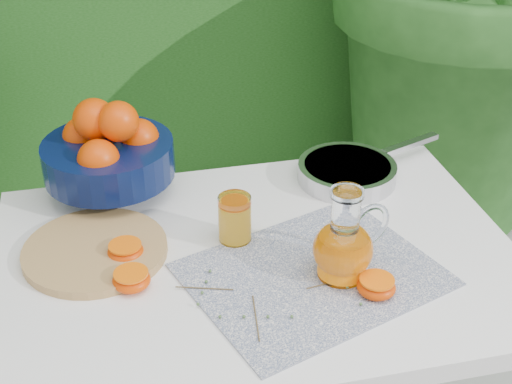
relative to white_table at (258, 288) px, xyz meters
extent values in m
cube|color=white|center=(0.00, 0.00, 0.06)|extent=(1.00, 0.70, 0.04)
cylinder|color=white|center=(-0.45, 0.30, -0.31)|extent=(0.04, 0.04, 0.71)
cylinder|color=white|center=(0.45, 0.30, -0.31)|extent=(0.04, 0.04, 0.71)
cube|color=#0D1F4C|center=(0.08, -0.08, 0.08)|extent=(0.53, 0.47, 0.00)
cylinder|color=#A9814C|center=(-0.31, 0.07, 0.09)|extent=(0.34, 0.34, 0.02)
cylinder|color=black|center=(-0.26, 0.30, 0.10)|extent=(0.13, 0.13, 0.04)
cylinder|color=black|center=(-0.26, 0.30, 0.17)|extent=(0.35, 0.35, 0.08)
sphere|color=red|center=(-0.31, 0.35, 0.20)|extent=(0.11, 0.11, 0.09)
sphere|color=red|center=(-0.19, 0.31, 0.20)|extent=(0.11, 0.11, 0.09)
sphere|color=red|center=(-0.28, 0.23, 0.20)|extent=(0.11, 0.11, 0.09)
sphere|color=red|center=(-0.24, 0.37, 0.20)|extent=(0.11, 0.11, 0.09)
sphere|color=red|center=(-0.28, 0.31, 0.26)|extent=(0.11, 0.11, 0.09)
sphere|color=red|center=(-0.23, 0.28, 0.26)|extent=(0.11, 0.11, 0.09)
cylinder|color=white|center=(0.13, -0.10, 0.09)|extent=(0.11, 0.11, 0.01)
ellipsoid|color=white|center=(0.13, -0.10, 0.14)|extent=(0.14, 0.14, 0.10)
cylinder|color=white|center=(0.13, -0.10, 0.22)|extent=(0.06, 0.06, 0.07)
cylinder|color=white|center=(0.13, -0.10, 0.26)|extent=(0.07, 0.07, 0.01)
torus|color=white|center=(0.19, -0.08, 0.18)|extent=(0.09, 0.04, 0.09)
cylinder|color=#D76804|center=(0.13, -0.10, 0.13)|extent=(0.11, 0.11, 0.08)
cylinder|color=white|center=(-0.03, 0.06, 0.13)|extent=(0.08, 0.08, 0.10)
cylinder|color=gold|center=(-0.03, 0.06, 0.13)|extent=(0.07, 0.07, 0.08)
cylinder|color=orange|center=(-0.03, 0.06, 0.17)|extent=(0.07, 0.07, 0.00)
cylinder|color=#B2B3B7|center=(0.26, 0.23, 0.10)|extent=(0.29, 0.29, 0.04)
cylinder|color=silver|center=(0.26, 0.23, 0.12)|extent=(0.25, 0.25, 0.01)
cube|color=#B2B3B7|center=(0.44, 0.30, 0.12)|extent=(0.16, 0.08, 0.01)
ellipsoid|color=red|center=(-0.24, -0.04, 0.10)|extent=(0.08, 0.08, 0.03)
cylinder|color=orange|center=(-0.24, -0.04, 0.11)|extent=(0.07, 0.07, 0.00)
ellipsoid|color=red|center=(-0.25, 0.04, 0.10)|extent=(0.08, 0.08, 0.03)
cylinder|color=orange|center=(-0.25, 0.04, 0.11)|extent=(0.07, 0.07, 0.00)
ellipsoid|color=red|center=(0.18, -0.16, 0.10)|extent=(0.08, 0.08, 0.03)
cylinder|color=orange|center=(0.18, -0.16, 0.11)|extent=(0.07, 0.07, 0.00)
cylinder|color=brown|center=(-0.05, -0.18, 0.09)|extent=(0.02, 0.11, 0.00)
sphere|color=#426032|center=(-0.11, -0.17, 0.09)|extent=(0.01, 0.01, 0.01)
sphere|color=#426032|center=(-0.07, -0.18, 0.09)|extent=(0.01, 0.01, 0.01)
sphere|color=#426032|center=(-0.03, -0.19, 0.09)|extent=(0.01, 0.01, 0.01)
sphere|color=#426032|center=(0.01, -0.19, 0.09)|extent=(0.01, 0.01, 0.01)
cylinder|color=brown|center=(0.13, -0.12, 0.09)|extent=(0.13, 0.02, 0.00)
sphere|color=#426032|center=(0.12, -0.04, 0.09)|extent=(0.01, 0.01, 0.01)
sphere|color=#426032|center=(0.12, -0.09, 0.09)|extent=(0.01, 0.01, 0.01)
sphere|color=#426032|center=(0.13, -0.14, 0.09)|extent=(0.01, 0.01, 0.01)
sphere|color=#426032|center=(0.14, -0.19, 0.09)|extent=(0.01, 0.01, 0.01)
cylinder|color=brown|center=(-0.12, -0.08, 0.09)|extent=(0.10, 0.03, 0.00)
sphere|color=#426032|center=(-0.14, -0.13, 0.09)|extent=(0.01, 0.01, 0.01)
sphere|color=#426032|center=(-0.13, -0.10, 0.09)|extent=(0.01, 0.01, 0.01)
sphere|color=#426032|center=(-0.11, -0.07, 0.09)|extent=(0.01, 0.01, 0.01)
sphere|color=#426032|center=(-0.10, -0.04, 0.09)|extent=(0.01, 0.01, 0.01)
camera|label=1|loc=(-0.25, -1.08, 0.90)|focal=50.00mm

